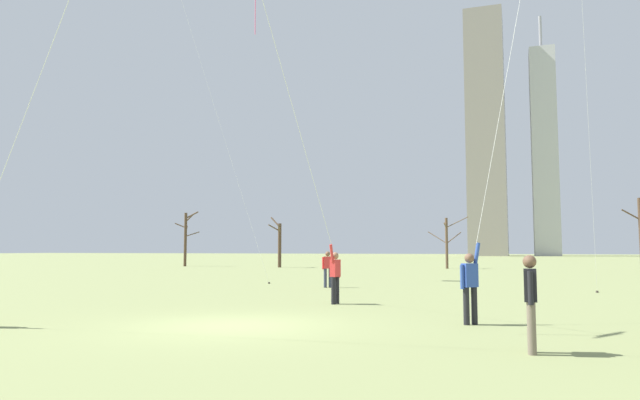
# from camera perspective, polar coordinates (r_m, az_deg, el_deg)

# --- Properties ---
(ground_plane) EXTENTS (400.00, 400.00, 0.00)m
(ground_plane) POSITION_cam_1_polar(r_m,az_deg,el_deg) (13.42, -8.60, -12.17)
(ground_plane) COLOR #848E56
(kite_flyer_far_back_blue) EXTENTS (2.63, 4.00, 12.40)m
(kite_flyer_far_back_blue) POSITION_cam_1_polar(r_m,az_deg,el_deg) (14.70, 16.47, 2.95)
(kite_flyer_far_back_blue) COLOR black
(kite_flyer_far_back_blue) RESTS_ON ground
(kite_flyer_midfield_left_teal) EXTENTS (10.53, 2.66, 18.06)m
(kite_flyer_midfield_left_teal) POSITION_cam_1_polar(r_m,az_deg,el_deg) (13.33, -25.23, 11.47)
(kite_flyer_midfield_left_teal) COLOR gray
(kite_flyer_midfield_left_teal) RESTS_ON ground
(kite_flyer_foreground_left_pink) EXTENTS (0.75, 7.13, 9.61)m
(kite_flyer_foreground_left_pink) POSITION_cam_1_polar(r_m,az_deg,el_deg) (16.95, -0.15, -1.20)
(kite_flyer_foreground_left_pink) COLOR black
(kite_flyer_foreground_left_pink) RESTS_ON ground
(bystander_strolling_midfield) EXTENTS (0.48, 0.31, 1.62)m
(bystander_strolling_midfield) POSITION_cam_1_polar(r_m,az_deg,el_deg) (26.08, 0.77, -6.66)
(bystander_strolling_midfield) COLOR #33384C
(bystander_strolling_midfield) RESTS_ON ground
(bystander_far_off_by_trees) EXTENTS (0.22, 0.51, 1.62)m
(bystander_far_off_by_trees) POSITION_cam_1_polar(r_m,az_deg,el_deg) (10.32, 20.09, -9.10)
(bystander_far_off_by_trees) COLOR #726656
(bystander_far_off_by_trees) RESTS_ON ground
(bare_tree_leftmost) EXTENTS (1.66, 2.32, 4.81)m
(bare_tree_leftmost) POSITION_cam_1_polar(r_m,az_deg,el_deg) (54.84, -4.06, -4.17)
(bare_tree_leftmost) COLOR #4C3828
(bare_tree_leftmost) RESTS_ON ground
(bare_tree_center) EXTENTS (3.65, 2.75, 4.63)m
(bare_tree_center) POSITION_cam_1_polar(r_m,az_deg,el_deg) (52.69, 12.43, -3.92)
(bare_tree_center) COLOR brown
(bare_tree_center) RESTS_ON ground
(bare_tree_right_of_center) EXTENTS (2.46, 1.92, 5.60)m
(bare_tree_right_of_center) POSITION_cam_1_polar(r_m,az_deg,el_deg) (60.15, -13.10, -3.52)
(bare_tree_right_of_center) COLOR #4C3828
(bare_tree_right_of_center) RESTS_ON ground
(skyline_wide_slab) EXTENTS (6.19, 11.18, 63.13)m
(skyline_wide_slab) POSITION_cam_1_polar(r_m,az_deg,el_deg) (160.75, 21.28, 4.40)
(skyline_wide_slab) COLOR #B2B2B7
(skyline_wide_slab) RESTS_ON ground
(skyline_mid_tower_left) EXTENTS (9.65, 11.69, 64.00)m
(skyline_mid_tower_left) POSITION_cam_1_polar(r_m,az_deg,el_deg) (158.10, 16.07, 6.36)
(skyline_mid_tower_left) COLOR gray
(skyline_mid_tower_left) RESTS_ON ground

